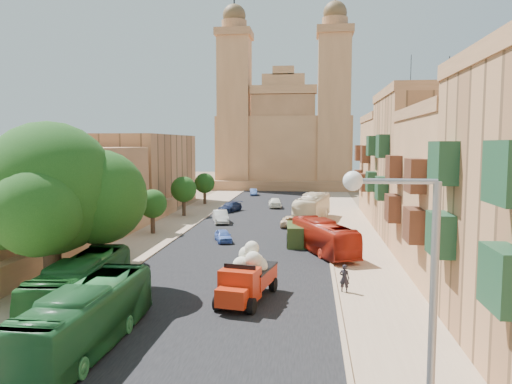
% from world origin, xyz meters
% --- Properties ---
extents(ground, '(260.00, 260.00, 0.00)m').
position_xyz_m(ground, '(0.00, 0.00, 0.00)').
color(ground, brown).
extents(road_surface, '(14.00, 140.00, 0.01)m').
position_xyz_m(road_surface, '(0.00, 30.00, 0.01)').
color(road_surface, black).
rests_on(road_surface, ground).
extents(sidewalk_east, '(5.00, 140.00, 0.01)m').
position_xyz_m(sidewalk_east, '(9.50, 30.00, 0.01)').
color(sidewalk_east, tan).
rests_on(sidewalk_east, ground).
extents(sidewalk_west, '(5.00, 140.00, 0.01)m').
position_xyz_m(sidewalk_west, '(-9.50, 30.00, 0.01)').
color(sidewalk_west, tan).
rests_on(sidewalk_west, ground).
extents(kerb_east, '(0.25, 140.00, 0.12)m').
position_xyz_m(kerb_east, '(7.00, 30.00, 0.06)').
color(kerb_east, tan).
rests_on(kerb_east, ground).
extents(kerb_west, '(0.25, 140.00, 0.12)m').
position_xyz_m(kerb_west, '(-7.00, 30.00, 0.06)').
color(kerb_west, tan).
rests_on(kerb_west, ground).
extents(townhouse_b, '(9.00, 14.00, 14.90)m').
position_xyz_m(townhouse_b, '(15.95, 11.00, 5.66)').
color(townhouse_b, '#B07A4F').
rests_on(townhouse_b, ground).
extents(townhouse_c, '(9.00, 14.00, 17.40)m').
position_xyz_m(townhouse_c, '(15.95, 25.00, 6.91)').
color(townhouse_c, tan).
rests_on(townhouse_c, ground).
extents(townhouse_d, '(9.00, 14.00, 15.90)m').
position_xyz_m(townhouse_d, '(15.95, 39.00, 6.16)').
color(townhouse_d, '#B07A4F').
rests_on(townhouse_d, ground).
extents(west_wall, '(1.00, 40.00, 1.80)m').
position_xyz_m(west_wall, '(-12.50, 20.00, 0.90)').
color(west_wall, '#B07A4F').
rests_on(west_wall, ground).
extents(west_building_low, '(10.00, 28.00, 8.40)m').
position_xyz_m(west_building_low, '(-18.00, 18.00, 4.20)').
color(west_building_low, '#9C6A44').
rests_on(west_building_low, ground).
extents(west_building_mid, '(10.00, 22.00, 10.00)m').
position_xyz_m(west_building_mid, '(-18.00, 44.00, 5.00)').
color(west_building_mid, tan).
rests_on(west_building_mid, ground).
extents(church, '(28.00, 22.50, 36.30)m').
position_xyz_m(church, '(-0.00, 78.61, 9.52)').
color(church, '#B07A4F').
rests_on(church, ground).
extents(ficus_tree, '(10.10, 9.29, 10.10)m').
position_xyz_m(ficus_tree, '(-9.41, 4.01, 5.97)').
color(ficus_tree, '#38281C').
rests_on(ficus_tree, ground).
extents(street_tree_a, '(3.42, 3.42, 5.25)m').
position_xyz_m(street_tree_a, '(-10.00, 12.00, 3.52)').
color(street_tree_a, '#38281C').
rests_on(street_tree_a, ground).
extents(street_tree_b, '(2.83, 2.83, 4.35)m').
position_xyz_m(street_tree_b, '(-10.00, 24.00, 2.90)').
color(street_tree_b, '#38281C').
rests_on(street_tree_b, ground).
extents(street_tree_c, '(3.14, 3.14, 4.82)m').
position_xyz_m(street_tree_c, '(-10.00, 36.00, 3.22)').
color(street_tree_c, '#38281C').
rests_on(street_tree_c, ground).
extents(street_tree_d, '(2.95, 2.95, 4.53)m').
position_xyz_m(street_tree_d, '(-10.00, 48.00, 3.03)').
color(street_tree_d, '#38281C').
rests_on(street_tree_d, ground).
extents(streetlamp, '(2.11, 0.44, 8.22)m').
position_xyz_m(streetlamp, '(7.72, -12.00, 5.20)').
color(streetlamp, gray).
rests_on(streetlamp, ground).
extents(red_truck, '(3.14, 5.83, 3.25)m').
position_xyz_m(red_truck, '(1.96, 4.07, 1.43)').
color(red_truck, red).
rests_on(red_truck, ground).
extents(olive_pickup, '(2.17, 4.42, 1.79)m').
position_xyz_m(olive_pickup, '(4.36, 20.00, 0.87)').
color(olive_pickup, '#31471A').
rests_on(olive_pickup, ground).
extents(bus_green_south, '(2.47, 10.05, 2.79)m').
position_xyz_m(bus_green_south, '(-4.00, -3.33, 1.40)').
color(bus_green_south, '#236431').
rests_on(bus_green_south, ground).
extents(bus_green_north, '(3.08, 10.20, 2.80)m').
position_xyz_m(bus_green_north, '(-6.50, 1.35, 1.40)').
color(bus_green_north, '#1A5820').
rests_on(bus_green_north, ground).
extents(bus_red_east, '(5.51, 9.55, 2.62)m').
position_xyz_m(bus_red_east, '(6.50, 16.85, 1.31)').
color(bus_red_east, '#A72010').
rests_on(bus_red_east, ground).
extents(bus_cream_east, '(4.34, 11.12, 3.02)m').
position_xyz_m(bus_cream_east, '(5.60, 33.74, 1.51)').
color(bus_cream_east, '#F6E1BD').
rests_on(bus_cream_east, ground).
extents(car_blue_a, '(2.27, 3.47, 1.10)m').
position_xyz_m(car_blue_a, '(-2.36, 20.55, 0.55)').
color(car_blue_a, '#5077D1').
rests_on(car_blue_a, ground).
extents(car_white_a, '(2.59, 4.50, 1.40)m').
position_xyz_m(car_white_a, '(-4.54, 31.05, 0.70)').
color(car_white_a, silver).
rests_on(car_white_a, ground).
extents(car_cream, '(1.99, 4.16, 1.14)m').
position_xyz_m(car_cream, '(3.29, 29.56, 0.57)').
color(car_cream, beige).
rests_on(car_cream, ground).
extents(car_dkblue, '(3.07, 4.59, 1.24)m').
position_xyz_m(car_dkblue, '(-5.00, 40.33, 0.62)').
color(car_dkblue, '#162144').
rests_on(car_dkblue, ground).
extents(car_white_b, '(2.18, 4.36, 1.43)m').
position_xyz_m(car_white_b, '(0.50, 45.04, 0.71)').
color(car_white_b, white).
rests_on(car_white_b, ground).
extents(car_blue_b, '(1.62, 3.48, 1.11)m').
position_xyz_m(car_blue_b, '(-4.36, 61.01, 0.55)').
color(car_blue_b, '#4265B0').
rests_on(car_blue_b, ground).
extents(pedestrian_a, '(0.71, 0.58, 1.68)m').
position_xyz_m(pedestrian_a, '(7.50, 6.30, 0.84)').
color(pedestrian_a, black).
rests_on(pedestrian_a, ground).
extents(pedestrian_c, '(0.61, 1.14, 1.86)m').
position_xyz_m(pedestrian_c, '(7.50, 20.85, 0.93)').
color(pedestrian_c, '#393841').
rests_on(pedestrian_c, ground).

